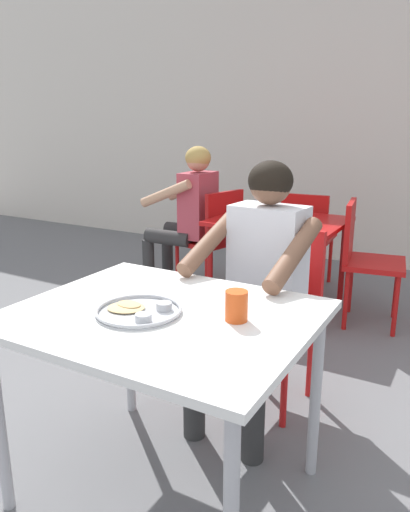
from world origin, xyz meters
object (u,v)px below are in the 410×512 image
Objects in this scene: thali_tray at (138,310)px; drinking_cup at (236,305)px; chair_foreground at (277,302)px; table_background_red at (279,230)px; diner_foreground at (259,271)px; chair_red_right at (363,253)px; patron_background at (189,207)px; chair_red_far at (306,232)px; chair_red_left at (214,235)px; table_foreground at (163,332)px.

thali_tray is 2.91× the size of drinking_cup.
thali_tray is 0.34× the size of chair_foreground.
thali_tray is at bearing -82.23° from table_background_red.
chair_red_right is at bearing 82.97° from diner_foreground.
drinking_cup reaches higher than thali_tray.
chair_foreground is 0.73× the size of patron_background.
diner_foreground is 2.04m from chair_red_far.
chair_red_right is at bearing 82.22° from chair_foreground.
drinking_cup is 2.43m from patron_background.
chair_red_left is at bearing 120.41° from drinking_cup.
chair_red_far is (-0.32, 2.62, -0.17)m from table_foreground.
chair_red_left is 0.81m from chair_red_far.
chair_foreground is at bearing 79.78° from thali_tray.
drinking_cup reaches higher than chair_red_far.
patron_background is at bearing 136.61° from chair_foreground.
chair_red_right is at bearing 82.72° from table_foreground.
chair_foreground is 1.72m from patron_background.
drinking_cup is 0.09× the size of diner_foreground.
table_background_red is 0.80m from patron_background.
chair_red_left is 0.31m from patron_background.
thali_tray is at bearing -68.11° from chair_red_left.
thali_tray is at bearing -140.31° from table_foreground.
table_background_red is (-0.61, 1.99, -0.18)m from drinking_cup.
chair_red_left is (-0.92, 2.07, -0.16)m from table_foreground.
chair_red_far is at bearing 35.28° from patron_background.
chair_foreground reaches higher than chair_red_right.
table_foreground is at bearing -167.31° from drinking_cup.
diner_foreground is at bearing -48.61° from patron_background.
drinking_cup is at bearing -77.15° from chair_red_far.
chair_red_far is at bearing 42.65° from chair_red_left.
chair_foreground is at bearing 87.13° from diner_foreground.
chair_red_left is at bearing -137.35° from chair_red_far.
chair_foreground reaches higher than thali_tray.
chair_red_far is at bearing 97.05° from table_foreground.
table_foreground is 0.30m from drinking_cup.
diner_foreground is at bearing -97.03° from chair_red_right.
chair_red_far is at bearing 101.78° from diner_foreground.
table_foreground is 2.07m from table_background_red.
diner_foreground is at bearing -54.75° from chair_red_left.
chair_red_far is at bearing 95.50° from thali_tray.
chair_red_far reaches higher than table_background_red.
chair_red_right is 0.80m from chair_red_far.
table_background_red is at bearing -92.87° from chair_red_far.
chair_foreground is at bearing -43.39° from patron_background.
diner_foreground reaches higher than drinking_cup.
chair_red_left reaches higher than table_foreground.
table_foreground is 2.27m from chair_red_left.
chair_red_far is (-0.26, 2.68, -0.27)m from thali_tray.
table_foreground is 0.88m from chair_foreground.
chair_red_left is (-1.02, 1.21, -0.00)m from chair_foreground.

